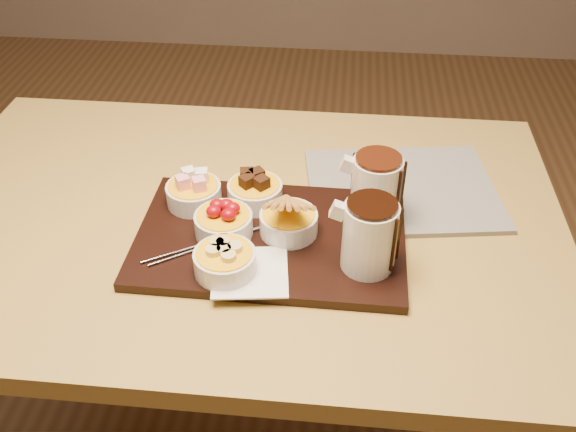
# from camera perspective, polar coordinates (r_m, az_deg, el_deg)

# --- Properties ---
(dining_table) EXTENTS (1.20, 0.80, 0.75)m
(dining_table) POSITION_cam_1_polar(r_m,az_deg,el_deg) (1.24, -4.46, -3.39)
(dining_table) COLOR #A98A3E
(dining_table) RESTS_ON ground
(serving_board) EXTENTS (0.46, 0.30, 0.02)m
(serving_board) POSITION_cam_1_polar(r_m,az_deg,el_deg) (1.11, -1.54, -1.99)
(serving_board) COLOR black
(serving_board) RESTS_ON dining_table
(napkin) EXTENTS (0.13, 0.13, 0.00)m
(napkin) POSITION_cam_1_polar(r_m,az_deg,el_deg) (1.03, -3.38, -5.00)
(napkin) COLOR white
(napkin) RESTS_ON serving_board
(bowl_marshmallows) EXTENTS (0.10, 0.10, 0.04)m
(bowl_marshmallows) POSITION_cam_1_polar(r_m,az_deg,el_deg) (1.18, -8.36, 1.92)
(bowl_marshmallows) COLOR silver
(bowl_marshmallows) RESTS_ON serving_board
(bowl_cake) EXTENTS (0.10, 0.10, 0.04)m
(bowl_cake) POSITION_cam_1_polar(r_m,az_deg,el_deg) (1.17, -2.94, 2.03)
(bowl_cake) COLOR silver
(bowl_cake) RESTS_ON serving_board
(bowl_strawberries) EXTENTS (0.10, 0.10, 0.04)m
(bowl_strawberries) POSITION_cam_1_polar(r_m,az_deg,el_deg) (1.10, -5.74, -0.73)
(bowl_strawberries) COLOR silver
(bowl_strawberries) RESTS_ON serving_board
(bowl_biscotti) EXTENTS (0.10, 0.10, 0.04)m
(bowl_biscotti) POSITION_cam_1_polar(r_m,az_deg,el_deg) (1.10, 0.06, -0.64)
(bowl_biscotti) COLOR silver
(bowl_biscotti) RESTS_ON serving_board
(bowl_bananas) EXTENTS (0.10, 0.10, 0.04)m
(bowl_bananas) POSITION_cam_1_polar(r_m,az_deg,el_deg) (1.03, -5.63, -4.10)
(bowl_bananas) COLOR silver
(bowl_bananas) RESTS_ON serving_board
(pitcher_dark_chocolate) EXTENTS (0.09, 0.09, 0.12)m
(pitcher_dark_chocolate) POSITION_cam_1_polar(r_m,az_deg,el_deg) (1.01, 7.24, -1.82)
(pitcher_dark_chocolate) COLOR silver
(pitcher_dark_chocolate) RESTS_ON serving_board
(pitcher_milk_chocolate) EXTENTS (0.09, 0.09, 0.12)m
(pitcher_milk_chocolate) POSITION_cam_1_polar(r_m,az_deg,el_deg) (1.12, 7.81, 2.38)
(pitcher_milk_chocolate) COLOR silver
(pitcher_milk_chocolate) RESTS_ON serving_board
(fondue_skewers) EXTENTS (0.16, 0.24, 0.01)m
(fondue_skewers) POSITION_cam_1_polar(r_m,az_deg,el_deg) (1.09, -6.45, -2.14)
(fondue_skewers) COLOR silver
(fondue_skewers) RESTS_ON serving_board
(newspaper) EXTENTS (0.39, 0.33, 0.01)m
(newspaper) POSITION_cam_1_polar(r_m,az_deg,el_deg) (1.25, 10.07, 2.36)
(newspaper) COLOR beige
(newspaper) RESTS_ON dining_table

